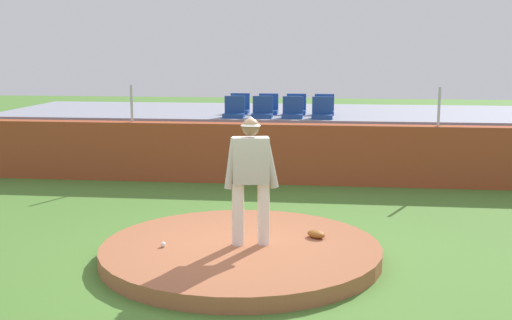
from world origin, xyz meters
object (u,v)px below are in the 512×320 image
Objects in this scene: fielding_glove at (316,234)px; stadium_chair_6 at (296,108)px; stadium_chair_5 at (268,108)px; stadium_chair_7 at (324,108)px; pitcher at (251,171)px; baseball at (163,244)px; stadium_chair_2 at (293,111)px; stadium_chair_1 at (262,111)px; stadium_chair_0 at (234,111)px; stadium_chair_3 at (322,112)px; stadium_chair_4 at (240,107)px.

stadium_chair_6 is (-0.69, 6.81, 1.23)m from fielding_glove.
stadium_chair_7 is at bearing -179.91° from stadium_chair_5.
fielding_glove is at bearing 95.75° from stadium_chair_6.
stadium_chair_5 is (-0.46, 7.23, 0.22)m from pitcher.
stadium_chair_5 is at bearing 84.31° from baseball.
baseball is at bearing 78.00° from stadium_chair_2.
stadium_chair_7 is at bearing 131.63° from fielding_glove.
pitcher reaches higher than stadium_chair_1.
stadium_chair_0 is 1.00× the size of stadium_chair_6.
fielding_glove is 6.96m from stadium_chair_6.
pitcher is 3.67× the size of stadium_chair_6.
stadium_chair_3 is (-0.03, 5.87, 1.23)m from fielding_glove.
baseball is 6.88m from stadium_chair_2.
stadium_chair_1 is at bearing 49.80° from stadium_chair_6.
stadium_chair_6 is at bearing -179.67° from stadium_chair_4.
fielding_glove is 0.60× the size of stadium_chair_0.
stadium_chair_4 is at bearing 89.83° from baseball.
baseball is 0.15× the size of stadium_chair_0.
stadium_chair_3 is at bearing 179.73° from stadium_chair_0.
stadium_chair_5 and stadium_chair_6 have the same top height.
stadium_chair_0 is 2.08m from stadium_chair_3.
pitcher is 7.25m from stadium_chair_6.
stadium_chair_1 and stadium_chair_6 have the same top height.
stadium_chair_3 reaches higher than baseball.
stadium_chair_2 is 1.09m from stadium_chair_5.
stadium_chair_0 is 0.92m from stadium_chair_4.
baseball is at bearing 89.83° from stadium_chair_4.
stadium_chair_1 and stadium_chair_7 have the same top height.
fielding_glove is 0.60× the size of stadium_chair_5.
pitcher is at bearing 82.72° from stadium_chair_7.
stadium_chair_2 is at bearing 138.63° from fielding_glove.
stadium_chair_7 is at bearing -129.70° from stadium_chair_2.
stadium_chair_4 is 1.00× the size of stadium_chair_7.
fielding_glove is 7.04m from stadium_chair_5.
stadium_chair_0 is 1.00× the size of stadium_chair_5.
baseball is 7.61m from stadium_chair_4.
stadium_chair_1 is 1.00× the size of stadium_chair_7.
fielding_glove is at bearing 14.11° from pitcher.
stadium_chair_1 is 1.00× the size of stadium_chair_4.
stadium_chair_2 and stadium_chair_7 have the same top height.
stadium_chair_1 is (0.67, 0.04, 0.00)m from stadium_chair_0.
stadium_chair_6 is at bearing 137.45° from fielding_glove.
stadium_chair_5 is at bearing 178.88° from stadium_chair_4.
stadium_chair_5 is 1.00× the size of stadium_chair_6.
stadium_chair_7 is (1.39, 0.00, 0.00)m from stadium_chair_5.
stadium_chair_0 is (0.02, 6.59, 1.25)m from baseball.
stadium_chair_1 is 1.00× the size of stadium_chair_2.
stadium_chair_4 is at bearing -32.67° from stadium_chair_2.
stadium_chair_4 is 1.42m from stadium_chair_6.
pitcher is 6.44m from stadium_chair_0.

